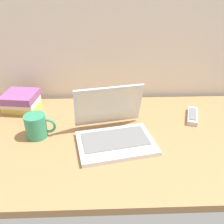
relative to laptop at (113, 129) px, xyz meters
name	(u,v)px	position (x,y,z in m)	size (l,w,h in m)	color
desk	(109,139)	(-0.02, 0.02, -0.06)	(1.60, 0.76, 0.03)	#A87A4C
laptop	(113,129)	(0.00, 0.00, 0.00)	(0.35, 0.33, 0.21)	silver
coffee_mug	(37,126)	(-0.33, 0.03, 0.01)	(0.13, 0.09, 0.10)	#338C66
remote_control_near	(193,116)	(0.40, 0.16, -0.03)	(0.10, 0.17, 0.02)	#B7B7B7
book_stack	(21,101)	(-0.46, 0.28, 0.00)	(0.19, 0.18, 0.09)	#D8BF4C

